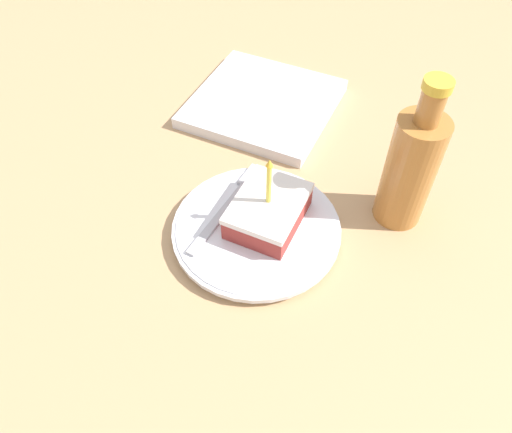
# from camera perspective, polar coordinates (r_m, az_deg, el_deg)

# --- Properties ---
(ground_plane) EXTENTS (2.40, 2.40, 0.04)m
(ground_plane) POSITION_cam_1_polar(r_m,az_deg,el_deg) (0.69, -0.69, -4.33)
(ground_plane) COLOR tan
(ground_plane) RESTS_ON ground
(plate) EXTENTS (0.23, 0.23, 0.02)m
(plate) POSITION_cam_1_polar(r_m,az_deg,el_deg) (0.68, 0.00, -1.51)
(plate) COLOR silver
(plate) RESTS_ON ground_plane
(cake_slice) EXTENTS (0.09, 0.11, 0.11)m
(cake_slice) POSITION_cam_1_polar(r_m,az_deg,el_deg) (0.66, 1.40, 0.71)
(cake_slice) COLOR #99332D
(cake_slice) RESTS_ON plate
(fork) EXTENTS (0.03, 0.18, 0.00)m
(fork) POSITION_cam_1_polar(r_m,az_deg,el_deg) (0.70, -2.75, 1.75)
(fork) COLOR #B2B2B7
(fork) RESTS_ON plate
(bottle) EXTENTS (0.07, 0.07, 0.22)m
(bottle) POSITION_cam_1_polar(r_m,az_deg,el_deg) (0.68, 17.26, 5.35)
(bottle) COLOR #B27233
(bottle) RESTS_ON ground_plane
(marble_board) EXTENTS (0.23, 0.23, 0.02)m
(marble_board) POSITION_cam_1_polar(r_m,az_deg,el_deg) (0.88, 0.83, 12.80)
(marble_board) COLOR silver
(marble_board) RESTS_ON ground_plane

